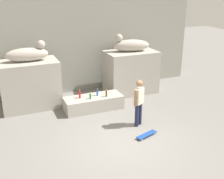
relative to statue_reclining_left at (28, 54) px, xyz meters
name	(u,v)px	position (x,y,z in m)	size (l,w,h in m)	color
ground_plane	(122,142)	(2.17, -3.92, -2.18)	(40.00, 40.00, 0.00)	slate
facade_wall	(73,32)	(2.17, 1.35, 0.49)	(11.50, 0.60, 5.33)	gray
pedestal_left	(30,85)	(-0.04, 0.00, -1.23)	(2.24, 1.38, 1.89)	#A39E93
pedestal_right	(131,72)	(4.38, 0.00, -1.23)	(2.24, 1.38, 1.89)	#A39E93
statue_reclining_left	(28,54)	(0.00, 0.00, 0.00)	(1.63, 0.66, 0.78)	#B4AA9E
statue_reclining_right	(130,45)	(4.35, 0.01, 0.00)	(1.68, 0.89, 0.78)	#B4AA9E
ledge_block	(93,103)	(2.17, -1.20, -1.91)	(2.29, 0.88, 0.54)	#A39E93
skater	(139,101)	(3.18, -3.08, -1.25)	(0.48, 0.35, 1.67)	#1E233F
skateboard	(147,135)	(3.06, -3.91, -2.11)	(0.82, 0.44, 0.08)	navy
bottle_blue	(97,93)	(2.36, -1.15, -1.52)	(0.07, 0.07, 0.29)	#194C99
bottle_red	(80,95)	(1.65, -1.13, -1.50)	(0.08, 0.08, 0.33)	red
bottle_brown	(106,94)	(2.66, -1.38, -1.52)	(0.07, 0.07, 0.29)	#593314
bottle_green	(90,96)	(2.00, -1.36, -1.54)	(0.07, 0.07, 0.26)	#1E722D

